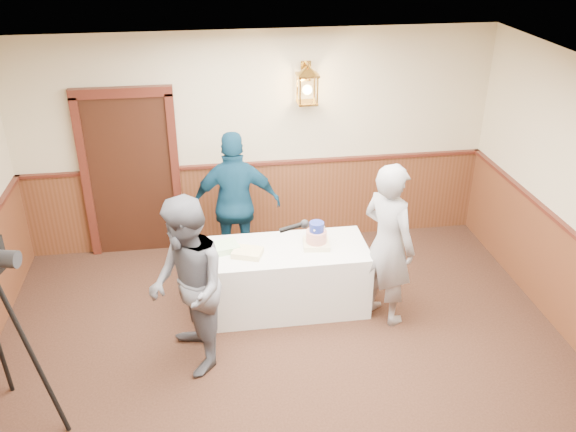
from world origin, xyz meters
The scene contains 8 objects.
room_shell centered at (-0.05, 0.45, 1.52)m, with size 6.02×7.02×2.81m.
display_table centered at (0.13, 1.90, 0.38)m, with size 1.80×0.80×0.75m, color silver.
tiered_cake centered at (0.47, 1.90, 0.86)m, with size 0.31×0.31×0.29m.
sheet_cake_yellow centered at (-0.29, 1.82, 0.78)m, with size 0.30×0.23×0.06m, color #F0CC8F.
sheet_cake_green centered at (-0.54, 1.96, 0.79)m, with size 0.30×0.24×0.07m, color #B2E4A1.
interviewer centered at (-0.92, 1.06, 0.90)m, with size 1.60×1.01×1.80m.
baker centered at (1.17, 1.56, 0.91)m, with size 0.66×0.44×1.82m, color gray.
assistant_p centered at (-0.35, 2.75, 0.90)m, with size 1.06×0.44×1.81m, color #0E344E.
Camera 1 is at (-0.69, -3.78, 4.10)m, focal length 38.00 mm.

